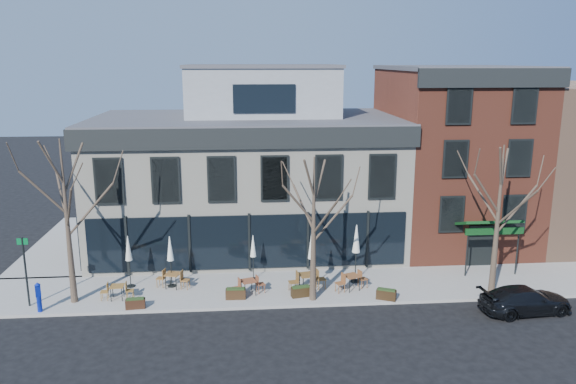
{
  "coord_description": "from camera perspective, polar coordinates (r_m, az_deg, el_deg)",
  "views": [
    {
      "loc": [
        -0.33,
        -29.11,
        11.53
      ],
      "look_at": [
        2.28,
        2.0,
        4.15
      ],
      "focal_mm": 35.0,
      "sensor_mm": 36.0,
      "label": 1
    }
  ],
  "objects": [
    {
      "name": "umbrella_4",
      "position": [
        29.31,
        6.95,
        -5.05
      ],
      "size": [
        0.5,
        0.5,
        3.13
      ],
      "color": "black",
      "rests_on": "sidewalk_front"
    },
    {
      "name": "ground",
      "position": [
        31.31,
        -3.9,
        -8.35
      ],
      "size": [
        120.0,
        120.0,
        0.0
      ],
      "primitive_type": "plane",
      "color": "black",
      "rests_on": "ground"
    },
    {
      "name": "cafe_set_2",
      "position": [
        28.24,
        -4.04,
        -9.47
      ],
      "size": [
        1.78,
        0.97,
        0.91
      ],
      "color": "brown",
      "rests_on": "sidewalk_front"
    },
    {
      "name": "tree_corner",
      "position": [
        28.12,
        -21.51,
        -2.67
      ],
      "size": [
        3.93,
        3.98,
        7.92
      ],
      "color": "#382B21",
      "rests_on": "sidewalk_front"
    },
    {
      "name": "red_brick_building",
      "position": [
        37.07,
        16.37,
        3.6
      ],
      "size": [
        8.2,
        11.78,
        11.18
      ],
      "color": "brown",
      "rests_on": "ground"
    },
    {
      "name": "sign_pole",
      "position": [
        29.13,
        -25.13,
        -6.96
      ],
      "size": [
        0.5,
        0.1,
        3.4
      ],
      "color": "black",
      "rests_on": "sidewalk_front"
    },
    {
      "name": "cafe_set_0",
      "position": [
        28.9,
        -16.97,
        -9.57
      ],
      "size": [
        1.63,
        0.68,
        0.85
      ],
      "color": "brown",
      "rests_on": "sidewalk_front"
    },
    {
      "name": "tree_mid",
      "position": [
        26.57,
        2.63,
        -3.65
      ],
      "size": [
        3.5,
        3.55,
        7.04
      ],
      "color": "#382B21",
      "rests_on": "sidewalk_front"
    },
    {
      "name": "umbrella_0",
      "position": [
        29.7,
        -15.9,
        -5.79
      ],
      "size": [
        0.44,
        0.44,
        2.73
      ],
      "color": "black",
      "rests_on": "sidewalk_front"
    },
    {
      "name": "sidewalk_front",
      "position": [
        29.51,
        2.58,
        -9.56
      ],
      "size": [
        33.5,
        4.7,
        0.15
      ],
      "primitive_type": "cube",
      "color": "gray",
      "rests_on": "ground"
    },
    {
      "name": "cafe_set_3",
      "position": [
        28.69,
        1.97,
        -8.93
      ],
      "size": [
        2.01,
        0.92,
        1.03
      ],
      "color": "brown",
      "rests_on": "sidewalk_front"
    },
    {
      "name": "planter_3",
      "position": [
        28.13,
        9.95,
        -10.19
      ],
      "size": [
        1.02,
        0.73,
        0.53
      ],
      "color": "black",
      "rests_on": "sidewalk_front"
    },
    {
      "name": "umbrella_2",
      "position": [
        29.62,
        -3.56,
        -5.75
      ],
      "size": [
        0.39,
        0.39,
        2.44
      ],
      "color": "black",
      "rests_on": "sidewalk_front"
    },
    {
      "name": "planter_0",
      "position": [
        27.75,
        -15.24,
        -10.85
      ],
      "size": [
        0.92,
        0.44,
        0.5
      ],
      "color": "#321C10",
      "rests_on": "sidewalk_front"
    },
    {
      "name": "sidewalk_side",
      "position": [
        38.51,
        -21.11,
        -4.94
      ],
      "size": [
        4.5,
        12.0,
        0.15
      ],
      "primitive_type": "cube",
      "color": "gray",
      "rests_on": "ground"
    },
    {
      "name": "cafe_set_4",
      "position": [
        28.89,
        6.47,
        -8.94
      ],
      "size": [
        1.85,
        1.07,
        0.95
      ],
      "color": "brown",
      "rests_on": "sidewalk_front"
    },
    {
      "name": "planter_1",
      "position": [
        27.92,
        -5.34,
        -10.22
      ],
      "size": [
        0.99,
        0.42,
        0.54
      ],
      "color": "#321F10",
      "rests_on": "sidewalk_front"
    },
    {
      "name": "corner_building",
      "position": [
        34.85,
        -4.05,
        2.0
      ],
      "size": [
        18.39,
        10.39,
        11.1
      ],
      "color": "beige",
      "rests_on": "ground"
    },
    {
      "name": "planter_2",
      "position": [
        28.04,
        1.32,
        -10.06
      ],
      "size": [
        1.01,
        0.56,
        0.54
      ],
      "color": "black",
      "rests_on": "sidewalk_front"
    },
    {
      "name": "umbrella_1",
      "position": [
        29.23,
        -11.88,
        -5.92
      ],
      "size": [
        0.43,
        0.43,
        2.7
      ],
      "color": "black",
      "rests_on": "sidewalk_front"
    },
    {
      "name": "cafe_set_1",
      "position": [
        29.56,
        -11.61,
        -8.63
      ],
      "size": [
        1.82,
        0.93,
        0.93
      ],
      "color": "brown",
      "rests_on": "sidewalk_front"
    },
    {
      "name": "parked_sedan",
      "position": [
        28.8,
        22.97,
        -10.06
      ],
      "size": [
        4.48,
        2.21,
        1.25
      ],
      "primitive_type": "imported",
      "rotation": [
        0.0,
        0.0,
        1.68
      ],
      "color": "black",
      "rests_on": "ground"
    },
    {
      "name": "call_box",
      "position": [
        28.68,
        -24.01,
        -9.65
      ],
      "size": [
        0.3,
        0.29,
        1.45
      ],
      "color": "#0B1E97",
      "rests_on": "sidewalk_front"
    },
    {
      "name": "tree_right",
      "position": [
        29.05,
        20.55,
        -2.56
      ],
      "size": [
        3.72,
        3.77,
        7.48
      ],
      "color": "#382B21",
      "rests_on": "sidewalk_front"
    },
    {
      "name": "umbrella_3",
      "position": [
        28.42,
        2.43,
        -5.74
      ],
      "size": [
        0.48,
        0.48,
        3.0
      ],
      "color": "black",
      "rests_on": "sidewalk_front"
    }
  ]
}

